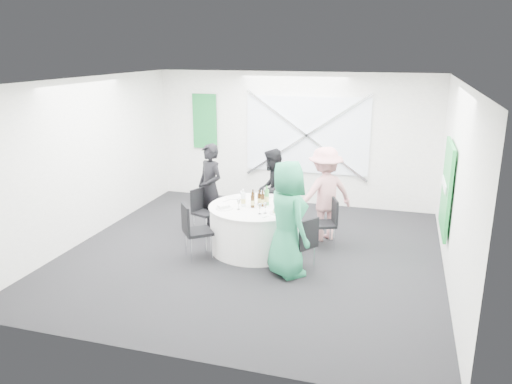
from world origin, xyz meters
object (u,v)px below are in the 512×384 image
(banquet_table, at_px, (256,228))
(chair_front_right, at_px, (304,241))
(person_man_back_left, at_px, (210,188))
(person_woman_pink, at_px, (325,194))
(chair_back, at_px, (283,200))
(person_woman_green, at_px, (287,219))
(clear_water_bottle, at_px, (243,200))
(chair_back_left, at_px, (202,208))
(green_water_bottle, at_px, (267,197))
(chair_front_left, at_px, (193,227))
(person_man_back, at_px, (272,189))
(chair_back_right, at_px, (328,220))

(banquet_table, relative_size, chair_front_right, 1.80)
(person_man_back_left, xyz_separation_m, person_woman_pink, (2.08, 0.14, 0.02))
(person_woman_pink, bearing_deg, chair_back, -64.74)
(person_woman_green, xyz_separation_m, clear_water_bottle, (-0.91, 0.71, 0.01))
(chair_back_left, relative_size, green_water_bottle, 2.55)
(chair_front_left, height_order, clear_water_bottle, clear_water_bottle)
(person_man_back, relative_size, clear_water_bottle, 5.16)
(chair_back, xyz_separation_m, person_man_back_left, (-1.25, -0.56, 0.28))
(chair_front_left, xyz_separation_m, person_man_back, (0.84, 1.72, 0.22))
(chair_back, distance_m, chair_front_right, 2.01)
(chair_front_left, bearing_deg, chair_front_right, -128.11)
(banquet_table, bearing_deg, clear_water_bottle, -158.99)
(chair_back_right, relative_size, person_woman_green, 0.49)
(chair_back_right, relative_size, chair_front_left, 0.92)
(green_water_bottle, distance_m, clear_water_bottle, 0.40)
(chair_front_left, xyz_separation_m, person_man_back_left, (-0.22, 1.33, 0.27))
(chair_back, height_order, person_man_back_left, person_man_back_left)
(chair_back_right, distance_m, chair_front_left, 2.27)
(chair_front_right, xyz_separation_m, person_man_back, (-0.94, 1.70, 0.25))
(chair_back_right, xyz_separation_m, chair_front_right, (-0.20, -1.09, 0.01))
(chair_front_left, bearing_deg, chair_back, -67.15)
(green_water_bottle, height_order, clear_water_bottle, green_water_bottle)
(person_woman_pink, bearing_deg, green_water_bottle, 0.58)
(person_man_back_left, bearing_deg, chair_back_left, -80.33)
(chair_back, bearing_deg, banquet_table, -90.00)
(person_man_back, bearing_deg, person_woman_green, 21.08)
(banquet_table, bearing_deg, chair_back, 81.57)
(person_man_back, relative_size, green_water_bottle, 4.66)
(chair_back_right, xyz_separation_m, green_water_bottle, (-0.99, -0.33, 0.40))
(chair_front_left, relative_size, person_woman_pink, 0.56)
(chair_back_left, relative_size, person_woman_pink, 0.50)
(chair_front_left, relative_size, green_water_bottle, 2.83)
(clear_water_bottle, bearing_deg, chair_front_right, -27.19)
(green_water_bottle, bearing_deg, person_woman_pink, 38.78)
(chair_back, bearing_deg, chair_front_right, -59.49)
(person_woman_green, relative_size, clear_water_bottle, 5.92)
(person_man_back_left, xyz_separation_m, person_woman_green, (1.78, -1.44, 0.06))
(person_man_back_left, relative_size, green_water_bottle, 4.99)
(chair_back_left, height_order, green_water_bottle, green_water_bottle)
(chair_front_right, bearing_deg, chair_back_left, -82.88)
(banquet_table, height_order, person_man_back, person_man_back)
(person_man_back_left, bearing_deg, banquet_table, 0.00)
(chair_front_right, distance_m, person_man_back_left, 2.41)
(chair_front_left, height_order, person_man_back_left, person_man_back_left)
(chair_front_left, height_order, green_water_bottle, green_water_bottle)
(chair_back_left, xyz_separation_m, green_water_bottle, (1.30, -0.34, 0.41))
(chair_back_left, bearing_deg, chair_back_right, -69.02)
(chair_back_left, bearing_deg, banquet_table, -90.00)
(chair_back_left, relative_size, person_woman_green, 0.48)
(banquet_table, distance_m, chair_back, 1.23)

